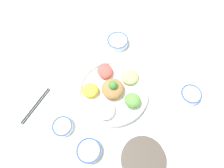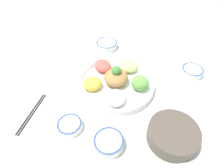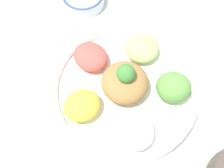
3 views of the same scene
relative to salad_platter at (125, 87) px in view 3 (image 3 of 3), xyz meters
name	(u,v)px [view 3 (image 3 of 3)]	position (x,y,z in m)	size (l,w,h in m)	color
ground_plane	(108,80)	(-0.03, 0.04, -0.03)	(2.40, 2.40, 0.00)	silver
salad_platter	(125,87)	(0.00, 0.00, 0.00)	(0.35, 0.35, 0.11)	white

